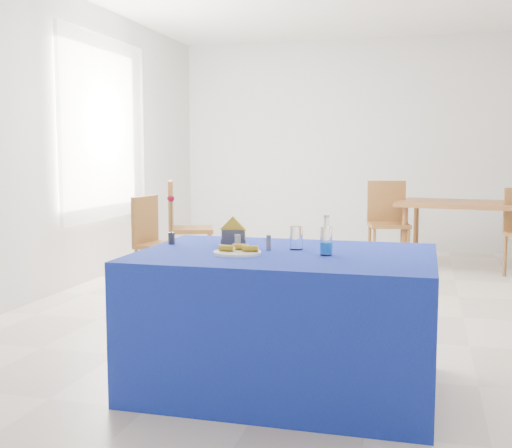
{
  "coord_description": "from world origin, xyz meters",
  "views": [
    {
      "loc": [
        0.79,
        -5.22,
        1.3
      ],
      "look_at": [
        -0.08,
        -1.91,
        0.92
      ],
      "focal_mm": 45.0,
      "sensor_mm": 36.0,
      "label": 1
    }
  ],
  "objects_px": {
    "oak_table": "(465,209)",
    "chair_win_a": "(155,237)",
    "chair_bg_left": "(388,217)",
    "plate": "(237,253)",
    "blue_table": "(285,320)",
    "water_bottle": "(326,242)",
    "chair_win_b": "(182,222)"
  },
  "relations": [
    {
      "from": "oak_table",
      "to": "chair_win_a",
      "type": "distance_m",
      "value": 3.52
    },
    {
      "from": "oak_table",
      "to": "chair_bg_left",
      "type": "distance_m",
      "value": 0.86
    },
    {
      "from": "plate",
      "to": "blue_table",
      "type": "bearing_deg",
      "value": 28.65
    },
    {
      "from": "oak_table",
      "to": "blue_table",
      "type": "bearing_deg",
      "value": -105.9
    },
    {
      "from": "water_bottle",
      "to": "chair_bg_left",
      "type": "distance_m",
      "value": 4.11
    },
    {
      "from": "plate",
      "to": "chair_win_b",
      "type": "relative_size",
      "value": 0.25
    },
    {
      "from": "chair_bg_left",
      "to": "chair_win_a",
      "type": "xyz_separation_m",
      "value": [
        -2.01,
        -1.98,
        -0.05
      ]
    },
    {
      "from": "chair_bg_left",
      "to": "chair_win_b",
      "type": "height_order",
      "value": "chair_win_b"
    },
    {
      "from": "water_bottle",
      "to": "chair_win_a",
      "type": "relative_size",
      "value": 0.24
    },
    {
      "from": "chair_bg_left",
      "to": "chair_win_a",
      "type": "relative_size",
      "value": 1.09
    },
    {
      "from": "chair_win_a",
      "to": "oak_table",
      "type": "bearing_deg",
      "value": -46.38
    },
    {
      "from": "chair_win_b",
      "to": "oak_table",
      "type": "bearing_deg",
      "value": -86.96
    },
    {
      "from": "plate",
      "to": "chair_bg_left",
      "type": "xyz_separation_m",
      "value": [
        0.56,
        4.19,
        -0.2
      ]
    },
    {
      "from": "water_bottle",
      "to": "chair_win_b",
      "type": "xyz_separation_m",
      "value": [
        -1.95,
        2.87,
        -0.25
      ]
    },
    {
      "from": "oak_table",
      "to": "chair_win_a",
      "type": "relative_size",
      "value": 1.74
    },
    {
      "from": "chair_win_a",
      "to": "chair_win_b",
      "type": "xyz_separation_m",
      "value": [
        -0.02,
        0.76,
        0.07
      ]
    },
    {
      "from": "oak_table",
      "to": "chair_win_b",
      "type": "height_order",
      "value": "chair_win_b"
    },
    {
      "from": "oak_table",
      "to": "chair_win_a",
      "type": "height_order",
      "value": "chair_win_a"
    },
    {
      "from": "plate",
      "to": "oak_table",
      "type": "bearing_deg",
      "value": 71.65
    },
    {
      "from": "blue_table",
      "to": "chair_win_a",
      "type": "distance_m",
      "value": 2.68
    },
    {
      "from": "oak_table",
      "to": "chair_bg_left",
      "type": "xyz_separation_m",
      "value": [
        -0.85,
        -0.05,
        -0.11
      ]
    },
    {
      "from": "chair_bg_left",
      "to": "chair_win_a",
      "type": "bearing_deg",
      "value": -148.01
    },
    {
      "from": "plate",
      "to": "chair_win_b",
      "type": "bearing_deg",
      "value": 116.55
    },
    {
      "from": "blue_table",
      "to": "chair_win_a",
      "type": "relative_size",
      "value": 1.78
    },
    {
      "from": "blue_table",
      "to": "chair_bg_left",
      "type": "relative_size",
      "value": 1.63
    },
    {
      "from": "water_bottle",
      "to": "chair_win_a",
      "type": "bearing_deg",
      "value": 132.26
    },
    {
      "from": "blue_table",
      "to": "chair_win_b",
      "type": "relative_size",
      "value": 1.58
    },
    {
      "from": "blue_table",
      "to": "oak_table",
      "type": "height_order",
      "value": "blue_table"
    },
    {
      "from": "chair_win_a",
      "to": "chair_win_b",
      "type": "relative_size",
      "value": 0.89
    },
    {
      "from": "water_bottle",
      "to": "chair_bg_left",
      "type": "xyz_separation_m",
      "value": [
        0.09,
        4.1,
        -0.27
      ]
    },
    {
      "from": "blue_table",
      "to": "chair_win_b",
      "type": "bearing_deg",
      "value": 121.2
    },
    {
      "from": "plate",
      "to": "chair_win_a",
      "type": "xyz_separation_m",
      "value": [
        -1.46,
        2.21,
        -0.25
      ]
    }
  ]
}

